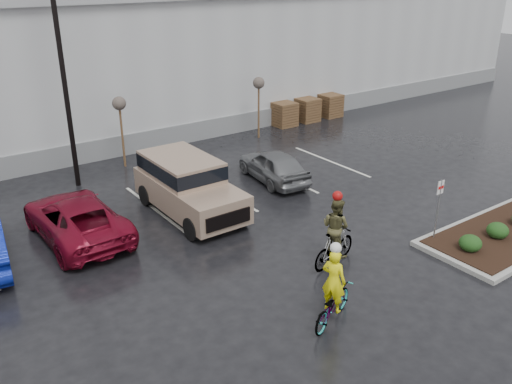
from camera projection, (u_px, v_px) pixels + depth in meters
ground at (355, 281)px, 15.68m from camera, size 120.00×120.00×0.00m
warehouse at (80, 56)px, 30.69m from camera, size 60.50×15.50×7.20m
lamppost at (59, 45)px, 20.27m from camera, size 0.50×1.00×9.22m
sapling_mid at (119, 107)px, 23.52m from camera, size 0.60×0.60×3.20m
sapling_east at (259, 86)px, 27.57m from camera, size 0.60×0.60×3.20m
pallet_stack_a at (284, 114)px, 30.46m from camera, size 1.20×1.20×1.35m
pallet_stack_b at (307, 110)px, 31.38m from camera, size 1.20×1.20×1.35m
pallet_stack_c at (330, 105)px, 32.35m from camera, size 1.20×1.20×1.35m
shrub_a at (470, 243)px, 16.93m from camera, size 0.70×0.70×0.52m
shrub_b at (498, 230)px, 17.74m from camera, size 0.70×0.70×0.52m
fire_lane_sign at (438, 203)px, 17.33m from camera, size 0.30×0.05×2.20m
car_red at (76, 218)px, 17.92m from camera, size 2.47×5.20×1.43m
suv_tan at (190, 188)px, 19.49m from camera, size 2.20×5.10×2.06m
car_grey at (273, 165)px, 22.69m from camera, size 2.13×4.17×1.36m
cyclist_hivis at (333, 298)px, 13.65m from camera, size 1.98×1.31×2.27m
cyclist_olive at (335, 239)px, 16.23m from camera, size 1.93×0.97×2.42m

